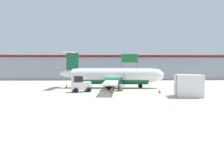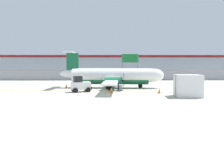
% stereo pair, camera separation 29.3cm
% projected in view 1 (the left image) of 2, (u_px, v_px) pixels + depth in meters
% --- Properties ---
extents(ground_plane, '(140.00, 140.00, 0.01)m').
position_uv_depth(ground_plane, '(109.00, 90.00, 25.17)').
color(ground_plane, '#B7B2A3').
extents(perimeter_fence, '(98.00, 0.10, 2.10)m').
position_uv_depth(perimeter_fence, '(108.00, 75.00, 41.09)').
color(perimeter_fence, gray).
rests_on(perimeter_fence, ground).
extents(parking_lot_strip, '(98.00, 17.00, 0.12)m').
position_uv_depth(parking_lot_strip, '(108.00, 77.00, 52.63)').
color(parking_lot_strip, '#38383A').
rests_on(parking_lot_strip, ground).
extents(background_building, '(91.00, 8.10, 6.50)m').
position_uv_depth(background_building, '(108.00, 65.00, 70.93)').
color(background_building, '#A8B2BC').
rests_on(background_building, ground).
extents(commuter_airplane, '(14.48, 16.07, 4.92)m').
position_uv_depth(commuter_airplane, '(114.00, 76.00, 27.57)').
color(commuter_airplane, white).
rests_on(commuter_airplane, ground).
extents(baggage_tug, '(2.57, 2.03, 1.88)m').
position_uv_depth(baggage_tug, '(81.00, 85.00, 23.39)').
color(baggage_tug, silver).
rests_on(baggage_tug, ground).
extents(ground_crew_worker, '(0.35, 0.54, 1.70)m').
position_uv_depth(ground_crew_worker, '(119.00, 83.00, 24.98)').
color(ground_crew_worker, '#191E4C').
rests_on(ground_crew_worker, ground).
extents(cargo_container, '(2.55, 2.18, 2.20)m').
position_uv_depth(cargo_container, '(189.00, 86.00, 19.92)').
color(cargo_container, silver).
rests_on(cargo_container, ground).
extents(traffic_cone_near_left, '(0.36, 0.36, 0.64)m').
position_uv_depth(traffic_cone_near_left, '(112.00, 90.00, 22.72)').
color(traffic_cone_near_left, orange).
rests_on(traffic_cone_near_left, ground).
extents(traffic_cone_near_right, '(0.36, 0.36, 0.64)m').
position_uv_depth(traffic_cone_near_right, '(160.00, 90.00, 22.35)').
color(traffic_cone_near_right, orange).
rests_on(traffic_cone_near_right, ground).
extents(traffic_cone_far_left, '(0.36, 0.36, 0.64)m').
position_uv_depth(traffic_cone_far_left, '(66.00, 86.00, 27.28)').
color(traffic_cone_far_left, orange).
rests_on(traffic_cone_far_left, ground).
extents(parked_car_0, '(4.34, 2.31, 1.58)m').
position_uv_depth(parked_car_0, '(55.00, 74.00, 49.96)').
color(parked_car_0, silver).
rests_on(parked_car_0, parking_lot_strip).
extents(parked_car_1, '(4.36, 2.37, 1.58)m').
position_uv_depth(parked_car_1, '(73.00, 73.00, 58.51)').
color(parked_car_1, gray).
rests_on(parked_car_1, parking_lot_strip).
extents(parked_car_2, '(4.26, 2.13, 1.58)m').
position_uv_depth(parked_car_2, '(94.00, 73.00, 53.54)').
color(parked_car_2, silver).
rests_on(parked_car_2, parking_lot_strip).
extents(parked_car_3, '(4.33, 2.28, 1.58)m').
position_uv_depth(parked_car_3, '(107.00, 73.00, 56.07)').
color(parked_car_3, black).
rests_on(parked_car_3, parking_lot_strip).
extents(parked_car_4, '(4.27, 2.14, 1.58)m').
position_uv_depth(parked_car_4, '(127.00, 73.00, 55.26)').
color(parked_car_4, '#19662D').
rests_on(parked_car_4, parking_lot_strip).
extents(parked_car_5, '(4.31, 2.23, 1.58)m').
position_uv_depth(parked_car_5, '(138.00, 73.00, 58.48)').
color(parked_car_5, silver).
rests_on(parked_car_5, parking_lot_strip).
extents(parked_car_6, '(4.24, 2.08, 1.58)m').
position_uv_depth(parked_car_6, '(161.00, 73.00, 56.75)').
color(parked_car_6, slate).
rests_on(parked_car_6, parking_lot_strip).
extents(highway_sign, '(3.60, 0.14, 5.50)m').
position_uv_depth(highway_sign, '(130.00, 60.00, 42.66)').
color(highway_sign, slate).
rests_on(highway_sign, ground).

